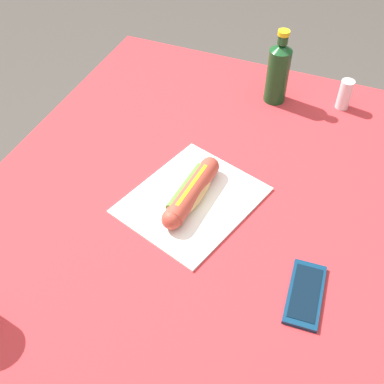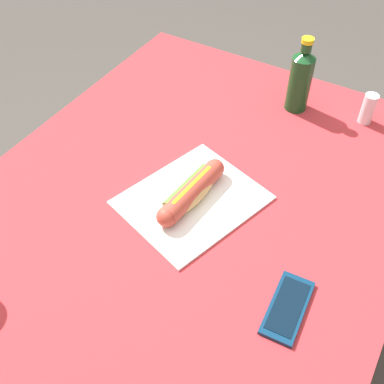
{
  "view_description": "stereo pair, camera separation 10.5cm",
  "coord_description": "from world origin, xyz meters",
  "px_view_note": "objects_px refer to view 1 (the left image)",
  "views": [
    {
      "loc": [
        -0.7,
        -0.28,
        1.54
      ],
      "look_at": [
        -0.03,
        -0.01,
        0.78
      ],
      "focal_mm": 44.16,
      "sensor_mm": 36.0,
      "label": 1
    },
    {
      "loc": [
        -0.65,
        -0.38,
        1.54
      ],
      "look_at": [
        -0.03,
        -0.01,
        0.78
      ],
      "focal_mm": 44.16,
      "sensor_mm": 36.0,
      "label": 2
    }
  ],
  "objects_px": {
    "cell_phone": "(305,294)",
    "salt_shaker": "(345,94)",
    "hot_dog": "(192,192)",
    "soda_bottle": "(278,71)"
  },
  "relations": [
    {
      "from": "soda_bottle",
      "to": "salt_shaker",
      "type": "distance_m",
      "value": 0.19
    },
    {
      "from": "cell_phone",
      "to": "salt_shaker",
      "type": "distance_m",
      "value": 0.63
    },
    {
      "from": "cell_phone",
      "to": "salt_shaker",
      "type": "bearing_deg",
      "value": 3.72
    },
    {
      "from": "hot_dog",
      "to": "soda_bottle",
      "type": "height_order",
      "value": "soda_bottle"
    },
    {
      "from": "cell_phone",
      "to": "soda_bottle",
      "type": "bearing_deg",
      "value": 20.78
    },
    {
      "from": "salt_shaker",
      "to": "hot_dog",
      "type": "bearing_deg",
      "value": 152.51
    },
    {
      "from": "cell_phone",
      "to": "soda_bottle",
      "type": "relative_size",
      "value": 0.72
    },
    {
      "from": "hot_dog",
      "to": "soda_bottle",
      "type": "distance_m",
      "value": 0.46
    },
    {
      "from": "soda_bottle",
      "to": "salt_shaker",
      "type": "relative_size",
      "value": 2.48
    },
    {
      "from": "hot_dog",
      "to": "soda_bottle",
      "type": "xyz_separation_m",
      "value": [
        0.45,
        -0.07,
        0.06
      ]
    }
  ]
}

